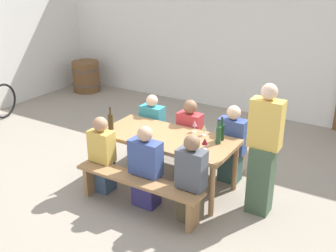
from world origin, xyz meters
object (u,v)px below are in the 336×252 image
wine_barrel (86,76)px  seated_guest_far_1 (190,137)px  wine_bottle_0 (218,135)px  wine_bottle_2 (221,132)px  bench_far (193,144)px  seated_guest_near_0 (102,156)px  bench_near (138,185)px  seated_guest_near_1 (146,169)px  wine_glass_1 (205,142)px  seated_guest_far_2 (232,146)px  seated_guest_far_0 (152,129)px  seated_guest_near_2 (191,181)px  wine_bottle_1 (111,121)px  tasting_table (168,142)px  wine_glass_2 (195,124)px  standing_host (263,153)px  wine_glass_0 (204,128)px

wine_barrel → seated_guest_far_1: bearing=-28.9°
wine_bottle_0 → wine_bottle_2: bearing=97.1°
bench_far → seated_guest_near_0: size_ratio=1.63×
bench_near → seated_guest_near_1: size_ratio=1.60×
bench_far → wine_barrel: 4.52m
bench_far → seated_guest_far_1: size_ratio=1.59×
wine_glass_1 → seated_guest_far_2: 0.76m
seated_guest_near_1 → seated_guest_far_0: bearing=29.7°
seated_guest_near_2 → seated_guest_far_2: bearing=-1.3°
bench_far → wine_bottle_2: size_ratio=5.44×
wine_bottle_1 → wine_bottle_2: size_ratio=1.01×
tasting_table → wine_barrel: 4.90m
wine_glass_1 → seated_guest_near_1: size_ratio=0.14×
wine_bottle_0 → wine_glass_2: size_ratio=1.91×
seated_guest_far_1 → seated_guest_far_2: seated_guest_far_2 is taller
standing_host → wine_barrel: standing_host is taller
wine_bottle_0 → seated_guest_near_0: (-1.37, -0.71, -0.36)m
wine_bottle_1 → wine_glass_2: bearing=26.5°
wine_glass_2 → seated_guest_near_2: seated_guest_near_2 is taller
wine_glass_0 → wine_barrel: size_ratio=0.22×
seated_guest_near_0 → seated_guest_near_1: 0.71m
wine_glass_0 → tasting_table: bearing=-144.7°
seated_guest_far_1 → standing_host: standing_host is taller
wine_barrel → wine_bottle_1: bearing=-43.3°
tasting_table → wine_glass_0: 0.53m
bench_far → wine_glass_2: bearing=-59.7°
seated_guest_near_0 → wine_barrel: bearing=44.5°
bench_near → wine_glass_2: size_ratio=10.11×
seated_guest_near_1 → seated_guest_far_2: seated_guest_far_2 is taller
wine_bottle_1 → wine_glass_1: bearing=4.1°
seated_guest_far_1 → wine_bottle_2: bearing=63.9°
bench_near → seated_guest_near_1: 0.22m
seated_guest_near_1 → seated_guest_far_2: (0.68, 1.16, 0.02)m
tasting_table → bench_near: (0.00, -0.73, -0.32)m
bench_far → seated_guest_far_2: (0.70, -0.15, 0.19)m
wine_bottle_0 → seated_guest_near_2: bearing=-90.8°
tasting_table → seated_guest_near_1: 0.60m
seated_guest_far_0 → wine_bottle_0: bearing=71.5°
wine_glass_2 → seated_guest_near_1: 0.99m
seated_guest_far_0 → seated_guest_far_1: (0.66, 0.00, 0.03)m
wine_bottle_2 → seated_guest_near_1: bearing=-127.4°
wine_bottle_1 → tasting_table: bearing=14.1°
bench_near → wine_bottle_2: 1.30m
bench_near → wine_bottle_2: bearing=56.2°
wine_bottle_0 → seated_guest_far_1: seated_guest_far_1 is taller
wine_bottle_2 → standing_host: (0.66, -0.23, -0.05)m
seated_guest_near_0 → wine_bottle_2: bearing=-58.1°
wine_glass_0 → seated_guest_near_2: seated_guest_near_2 is taller
wine_glass_0 → wine_glass_1: wine_glass_0 is taller
wine_glass_1 → seated_guest_near_0: size_ratio=0.14×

